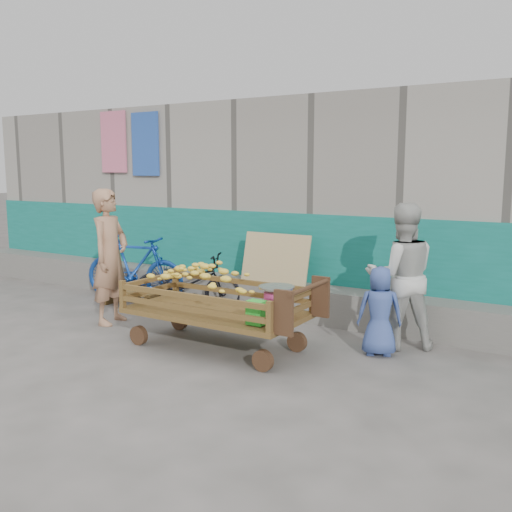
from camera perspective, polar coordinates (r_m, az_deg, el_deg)
The scene contains 9 objects.
ground at distance 6.32m, azimuth -10.74°, elevation -9.96°, with size 80.00×80.00×0.00m, color #4E4C48.
building_wall at distance 9.39m, azimuth 5.93°, elevation 5.35°, with size 12.00×3.50×3.00m.
banana_cart at distance 6.40m, azimuth -4.32°, elevation -3.72°, with size 2.19×1.00×0.93m.
bench at distance 8.58m, azimuth -12.37°, elevation -3.74°, with size 1.03×0.31×0.26m.
vendor_man at distance 7.63m, azimuth -14.38°, elevation -0.07°, with size 0.64×0.42×1.76m, color #A07254.
woman at distance 6.58m, azimuth 14.32°, elevation -1.96°, with size 0.80×0.62×1.64m, color #B9BAB3.
child at distance 6.32m, azimuth 12.27°, elevation -5.39°, with size 0.48×0.31×0.98m, color #384E91.
bicycle_dark at distance 8.15m, azimuth -6.85°, elevation -2.63°, with size 0.55×1.57×0.83m, color black.
bicycle_blue at distance 8.93m, azimuth -12.07°, elevation -1.12°, with size 0.48×1.71×1.03m, color navy.
Camera 1 is at (4.08, -4.39, 2.00)m, focal length 40.00 mm.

